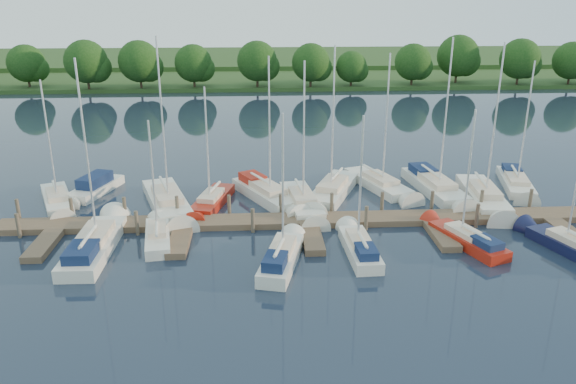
{
  "coord_description": "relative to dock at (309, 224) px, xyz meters",
  "views": [
    {
      "loc": [
        -3.27,
        -25.96,
        14.28
      ],
      "look_at": [
        -1.31,
        8.0,
        2.2
      ],
      "focal_mm": 35.0,
      "sensor_mm": 36.0,
      "label": 1
    }
  ],
  "objects": [
    {
      "name": "ground",
      "position": [
        0.0,
        -7.31,
        -0.2
      ],
      "size": [
        260.0,
        260.0,
        0.0
      ],
      "primitive_type": "plane",
      "color": "#192232",
      "rests_on": "ground"
    },
    {
      "name": "dock",
      "position": [
        0.0,
        0.0,
        0.0
      ],
      "size": [
        40.0,
        6.0,
        0.4
      ],
      "color": "brown",
      "rests_on": "ground"
    },
    {
      "name": "mooring_pilings",
      "position": [
        0.0,
        1.13,
        0.4
      ],
      "size": [
        38.24,
        2.84,
        2.0
      ],
      "color": "#473D33",
      "rests_on": "ground"
    },
    {
      "name": "far_shore",
      "position": [
        0.0,
        67.69,
        0.1
      ],
      "size": [
        180.0,
        30.0,
        0.6
      ],
      "primitive_type": "cube",
      "color": "#2A451A",
      "rests_on": "ground"
    },
    {
      "name": "distant_hill",
      "position": [
        0.0,
        92.69,
        0.5
      ],
      "size": [
        220.0,
        40.0,
        1.4
      ],
      "primitive_type": "cube",
      "color": "#2E4E22",
      "rests_on": "ground"
    },
    {
      "name": "treeline",
      "position": [
        7.23,
        55.11,
        4.01
      ],
      "size": [
        145.76,
        9.91,
        8.31
      ],
      "color": "#38281C",
      "rests_on": "ground"
    },
    {
      "name": "sailboat_n_0",
      "position": [
        -17.51,
        5.04,
        0.07
      ],
      "size": [
        4.03,
        7.12,
        9.25
      ],
      "rotation": [
        0.0,
        0.0,
        3.55
      ],
      "color": "silver",
      "rests_on": "ground"
    },
    {
      "name": "motorboat",
      "position": [
        -15.55,
        7.33,
        0.16
      ],
      "size": [
        3.32,
        6.27,
        1.76
      ],
      "rotation": [
        0.0,
        0.0,
        2.83
      ],
      "color": "silver",
      "rests_on": "ground"
    },
    {
      "name": "sailboat_n_2",
      "position": [
        -9.56,
        3.98,
        0.08
      ],
      "size": [
        4.69,
        9.63,
        12.22
      ],
      "rotation": [
        0.0,
        0.0,
        3.46
      ],
      "color": "silver",
      "rests_on": "ground"
    },
    {
      "name": "sailboat_n_3",
      "position": [
        -6.57,
        4.17,
        0.07
      ],
      "size": [
        3.01,
        6.94,
        8.84
      ],
      "rotation": [
        0.0,
        0.0,
        2.9
      ],
      "color": "#A21D0F",
      "rests_on": "ground"
    },
    {
      "name": "sailboat_n_4",
      "position": [
        -2.57,
        5.22,
        0.14
      ],
      "size": [
        5.21,
        8.06,
        10.82
      ],
      "rotation": [
        0.0,
        0.0,
        3.63
      ],
      "color": "silver",
      "rests_on": "ground"
    },
    {
      "name": "sailboat_n_5",
      "position": [
        -0.13,
        3.39,
        0.08
      ],
      "size": [
        2.79,
        8.39,
        10.64
      ],
      "rotation": [
        0.0,
        0.0,
        3.26
      ],
      "color": "silver",
      "rests_on": "ground"
    },
    {
      "name": "sailboat_n_6",
      "position": [
        2.26,
        5.7,
        0.08
      ],
      "size": [
        4.93,
        8.81,
        11.44
      ],
      "rotation": [
        0.0,
        0.0,
        2.74
      ],
      "color": "silver",
      "rests_on": "ground"
    },
    {
      "name": "sailboat_n_7",
      "position": [
        6.24,
        7.15,
        0.07
      ],
      "size": [
        4.31,
        8.39,
        10.66
      ],
      "rotation": [
        0.0,
        0.0,
        3.49
      ],
      "color": "silver",
      "rests_on": "ground"
    },
    {
      "name": "sailboat_n_8",
      "position": [
        10.24,
        6.09,
        0.13
      ],
      "size": [
        3.21,
        9.45,
        11.91
      ],
      "rotation": [
        0.0,
        0.0,
        3.27
      ],
      "color": "silver",
      "rests_on": "ground"
    },
    {
      "name": "sailboat_n_9",
      "position": [
        13.04,
        3.74,
        0.08
      ],
      "size": [
        3.08,
        9.28,
        11.73
      ],
      "rotation": [
        0.0,
        0.0,
        3.02
      ],
      "color": "silver",
      "rests_on": "ground"
    },
    {
      "name": "sailboat_n_10",
      "position": [
        16.83,
        6.9,
        0.1
      ],
      "size": [
        3.51,
        8.05,
        10.05
      ],
      "rotation": [
        0.0,
        0.0,
        2.89
      ],
      "color": "silver",
      "rests_on": "ground"
    },
    {
      "name": "sailboat_s_0",
      "position": [
        -12.85,
        -2.68,
        0.14
      ],
      "size": [
        2.24,
        8.97,
        11.5
      ],
      "rotation": [
        0.0,
        0.0,
        -0.01
      ],
      "color": "silver",
      "rests_on": "ground"
    },
    {
      "name": "sailboat_s_1",
      "position": [
        -9.4,
        -1.59,
        0.07
      ],
      "size": [
        2.19,
        6.02,
        7.78
      ],
      "rotation": [
        0.0,
        0.0,
        0.16
      ],
      "color": "silver",
      "rests_on": "ground"
    },
    {
      "name": "sailboat_s_2",
      "position": [
        -2.0,
        -5.17,
        0.14
      ],
      "size": [
        2.93,
        6.79,
        8.91
      ],
      "rotation": [
        0.0,
        0.0,
        -0.24
      ],
      "color": "silver",
      "rests_on": "ground"
    },
    {
      "name": "sailboat_s_3",
      "position": [
        2.57,
        -3.98,
        0.12
      ],
      "size": [
        1.76,
        6.46,
        8.41
      ],
      "rotation": [
        0.0,
        0.0,
        0.04
      ],
      "color": "silver",
      "rests_on": "ground"
    },
    {
      "name": "sailboat_s_4",
      "position": [
        9.17,
        -3.11,
        0.11
      ],
      "size": [
        3.43,
        6.56,
        8.47
      ],
      "rotation": [
        0.0,
        0.0,
        0.36
      ],
      "color": "#A21D0F",
      "rests_on": "ground"
    },
    {
      "name": "sailboat_s_5",
      "position": [
        14.92,
        -4.59,
        0.12
      ],
      "size": [
        3.44,
        6.96,
        8.99
      ],
      "rotation": [
        0.0,
        0.0,
        0.32
      ],
      "color": "#0F1234",
      "rests_on": "ground"
    }
  ]
}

